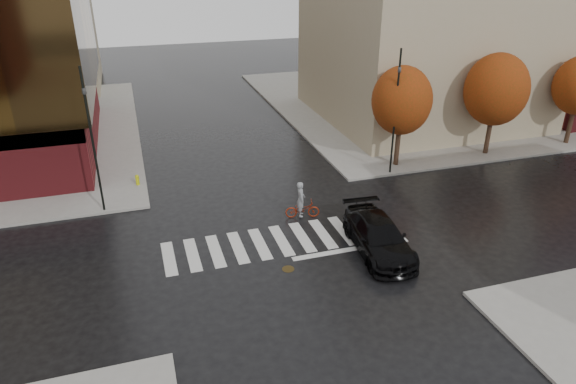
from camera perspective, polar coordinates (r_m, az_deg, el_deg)
name	(u,v)px	position (r m, az deg, el deg)	size (l,w,h in m)	color
ground	(284,245)	(25.20, -0.41, -5.96)	(120.00, 120.00, 0.00)	black
sidewalk_ne	(431,99)	(51.38, 15.58, 9.88)	(30.00, 30.00, 0.15)	gray
crosswalk	(281,240)	(25.61, -0.74, -5.39)	(12.00, 3.00, 0.01)	silver
building_ne_tan	(427,4)	(44.34, 15.22, 19.55)	(16.00, 16.00, 18.00)	tan
tree_ne_a	(402,101)	(33.48, 12.53, 9.88)	(3.80, 3.80, 6.50)	#322616
tree_ne_b	(496,90)	(37.34, 22.14, 10.48)	(4.20, 4.20, 6.89)	#322616
sedan	(378,236)	(24.74, 10.02, -4.88)	(2.25, 5.53, 1.60)	black
cyclist	(302,205)	(27.40, 1.55, -1.50)	(1.93, 1.03, 2.08)	maroon
traffic_light_nw	(91,131)	(28.25, -21.07, 6.34)	(0.22, 0.19, 7.84)	black
traffic_light_ne	(396,104)	(32.03, 11.93, 9.56)	(0.17, 0.20, 7.78)	black
fire_hydrant	(137,179)	(32.28, -16.40, 1.37)	(0.23, 0.23, 0.65)	#B7BD0B
manhole	(288,269)	(23.49, 0.02, -8.55)	(0.57, 0.57, 0.01)	#483819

